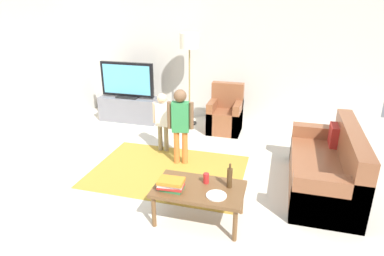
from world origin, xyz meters
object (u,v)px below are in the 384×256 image
Objects in this scene: tv_stand at (130,109)px; armchair at (225,116)px; soda_can at (206,178)px; tv at (127,80)px; child_center at (180,120)px; tv_remote at (176,179)px; floor_lamp at (189,46)px; coffee_table at (199,191)px; couch at (329,170)px; bottle at (230,178)px; book_stack at (171,184)px; plate at (216,196)px; child_near_tv at (163,117)px.

armchair is at bearing -1.13° from tv_stand.
tv_stand is 3.57m from soda_can.
tv is at bearing 129.76° from soda_can.
tv_remote is (0.32, -1.20, -0.27)m from child_center.
tv reaches higher than child_center.
armchair is at bearing -14.08° from floor_lamp.
coffee_table is 5.88× the size of tv_remote.
tv_stand is 0.60m from tv.
soda_can is at bearing -145.70° from couch.
book_stack is at bearing -159.68° from bottle.
soda_can is (-0.27, 0.02, -0.06)m from bottle.
bottle is at bearing -47.47° from tv_stand.
plate is at bearing -114.38° from bottle.
tv_remote is (0.74, -1.56, -0.16)m from child_near_tv.
child_center is 5.31× the size of plate.
child_near_tv is (-0.82, -1.17, 0.30)m from armchair.
coffee_table is (2.22, -2.87, 0.13)m from tv_stand.
tv reaches higher than couch.
plate is (0.52, -0.22, -0.00)m from tv_remote.
bottle is at bearing 17.35° from coffee_table.
soda_can is at bearing -70.48° from floor_lamp.
child_center reaches higher than bottle.
armchair is 4.09× the size of plate.
tv is 9.17× the size of soda_can.
book_stack is (-1.76, -1.22, 0.20)m from couch.
book_stack is 1.35× the size of plate.
armchair is at bearing 98.39° from plate.
child_center reaches higher than armchair.
tv is 6.47× the size of tv_remote.
couch is 1.74m from soda_can.
armchair reaches higher than tv_stand.
coffee_table is 0.33m from book_stack.
armchair is 3.11× the size of bottle.
book_stack is (0.75, -1.78, -0.10)m from child_near_tv.
child_near_tv reaches higher than bottle.
child_center is (1.60, -1.57, 0.46)m from tv_stand.
tv_stand is at bearing 129.55° from soda_can.
tv_remote is at bearing -176.73° from soda_can.
bottle is at bearing -47.25° from tv.
armchair reaches higher than plate.
floor_lamp reaches higher than child_near_tv.
armchair is at bearing 54.92° from child_near_tv.
tv_remote is at bearing -55.07° from tv.
tv is 2.08m from armchair.
bottle is (0.60, 0.22, 0.05)m from book_stack.
coffee_table is at bearing -143.49° from couch.
armchair reaches higher than book_stack.
couch reaches higher than soda_can.
tv_stand is 1.09× the size of tv.
child_near_tv is at bearing 131.12° from bottle.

